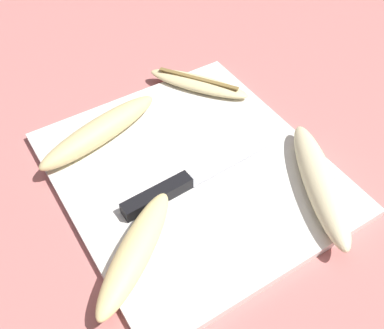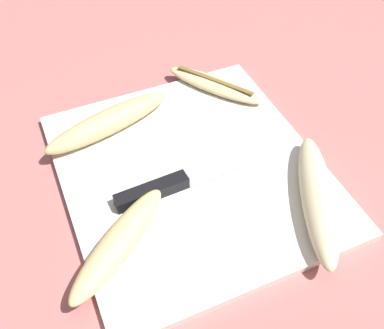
% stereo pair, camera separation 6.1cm
% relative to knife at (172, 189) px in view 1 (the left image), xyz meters
% --- Properties ---
extents(ground_plane, '(4.00, 4.00, 0.00)m').
position_rel_knife_xyz_m(ground_plane, '(-0.02, 0.04, -0.02)').
color(ground_plane, '#B76B66').
extents(cutting_board, '(0.38, 0.34, 0.01)m').
position_rel_knife_xyz_m(cutting_board, '(-0.02, 0.04, -0.01)').
color(cutting_board, white).
rests_on(cutting_board, ground_plane).
extents(knife, '(0.03, 0.23, 0.02)m').
position_rel_knife_xyz_m(knife, '(0.00, 0.00, 0.00)').
color(knife, black).
rests_on(knife, cutting_board).
extents(banana_cream_curved, '(0.21, 0.13, 0.04)m').
position_rel_knife_xyz_m(banana_cream_curved, '(0.10, 0.16, 0.01)').
color(banana_cream_curved, beige).
rests_on(banana_cream_curved, cutting_board).
extents(banana_spotted_left, '(0.09, 0.21, 0.03)m').
position_rel_knife_xyz_m(banana_spotted_left, '(-0.14, -0.04, 0.01)').
color(banana_spotted_left, '#DBC684').
rests_on(banana_spotted_left, cutting_board).
extents(banana_ripe_center, '(0.16, 0.13, 0.02)m').
position_rel_knife_xyz_m(banana_ripe_center, '(-0.17, 0.15, 0.00)').
color(banana_ripe_center, beige).
rests_on(banana_ripe_center, cutting_board).
extents(banana_golden_short, '(0.14, 0.16, 0.03)m').
position_rel_knife_xyz_m(banana_golden_short, '(0.06, -0.08, 0.01)').
color(banana_golden_short, '#EDD689').
rests_on(banana_golden_short, cutting_board).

